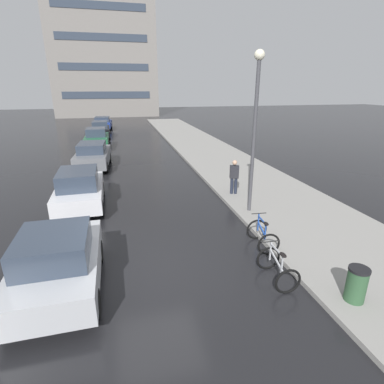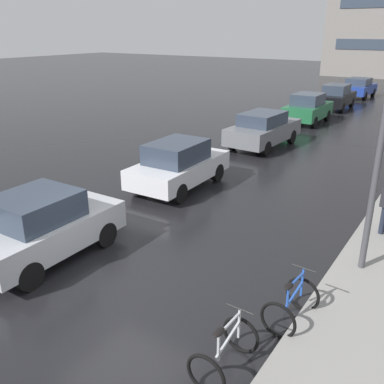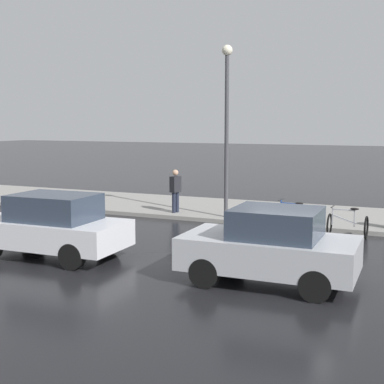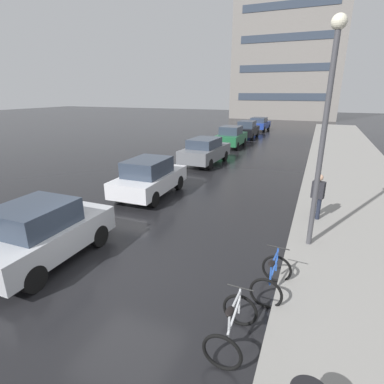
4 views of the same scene
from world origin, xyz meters
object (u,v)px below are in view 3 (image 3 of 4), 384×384
at_px(car_white, 51,226).
at_px(pedestrian, 175,190).
at_px(car_silver, 271,246).
at_px(streetlamp, 227,113).
at_px(bicycle_second, 294,218).
at_px(bicycle_nearest, 348,225).

bearing_deg(car_white, pedestrian, -2.29).
xyz_separation_m(car_silver, streetlamp, (6.56, 3.46, 2.97)).
distance_m(car_white, pedestrian, 6.77).
distance_m(car_silver, pedestrian, 8.63).
bearing_deg(streetlamp, bicycle_second, -104.87).
distance_m(bicycle_nearest, car_silver, 5.53).
bearing_deg(bicycle_nearest, pedestrian, 79.17).
bearing_deg(bicycle_second, car_silver, -171.41).
relative_size(pedestrian, streetlamp, 0.29).
xyz_separation_m(car_silver, pedestrian, (6.66, 5.48, 0.16)).
bearing_deg(pedestrian, bicycle_nearest, -100.83).
bearing_deg(streetlamp, bicycle_nearest, -104.43).
distance_m(bicycle_nearest, bicycle_second, 1.80).
bearing_deg(bicycle_second, car_white, 140.83).
distance_m(bicycle_nearest, streetlamp, 5.60).
xyz_separation_m(bicycle_nearest, car_white, (-5.55, 6.61, 0.43)).
distance_m(car_silver, streetlamp, 7.99).
relative_size(bicycle_second, streetlamp, 0.19).
distance_m(bicycle_second, pedestrian, 4.70).
relative_size(car_silver, pedestrian, 2.16).
xyz_separation_m(bicycle_nearest, streetlamp, (1.11, 4.32, 3.40)).
bearing_deg(pedestrian, bicycle_second, -99.69).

